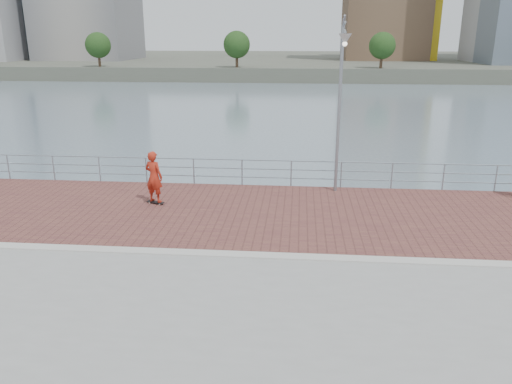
{
  "coord_description": "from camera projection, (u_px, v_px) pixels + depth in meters",
  "views": [
    {
      "loc": [
        1.32,
        -13.02,
        6.07
      ],
      "look_at": [
        0.0,
        2.0,
        1.3
      ],
      "focal_mm": 35.0,
      "sensor_mm": 36.0,
      "label": 1
    }
  ],
  "objects": [
    {
      "name": "far_shore",
      "position": [
        296.0,
        62.0,
        130.87
      ],
      "size": [
        320.0,
        95.0,
        2.5
      ],
      "primitive_type": "cube",
      "color": "#4C5142",
      "rests_on": "ground"
    },
    {
      "name": "curb",
      "position": [
        250.0,
        255.0,
        14.3
      ],
      "size": [
        40.0,
        0.4,
        0.06
      ],
      "primitive_type": "cube",
      "color": "#B7B5AD",
      "rests_on": "seawall"
    },
    {
      "name": "guardrail",
      "position": [
        267.0,
        170.0,
        20.74
      ],
      "size": [
        39.06,
        0.06,
        1.13
      ],
      "color": "#8C9EA8",
      "rests_on": "brick_lane"
    },
    {
      "name": "shoreline_trees",
      "position": [
        235.0,
        45.0,
        87.02
      ],
      "size": [
        109.42,
        4.67,
        6.22
      ],
      "color": "#473323",
      "rests_on": "far_shore"
    },
    {
      "name": "skateboarder",
      "position": [
        154.0,
        177.0,
        18.36
      ],
      "size": [
        0.82,
        0.67,
        1.93
      ],
      "primitive_type": "imported",
      "rotation": [
        0.0,
        0.0,
        2.79
      ],
      "color": "#B02817",
      "rests_on": "skateboard"
    },
    {
      "name": "skateboard",
      "position": [
        156.0,
        202.0,
        18.65
      ],
      "size": [
        0.72,
        0.41,
        0.08
      ],
      "rotation": [
        0.0,
        0.0,
        -0.35
      ],
      "color": "black",
      "rests_on": "brick_lane"
    },
    {
      "name": "street_lamp",
      "position": [
        342.0,
        77.0,
        18.42
      ],
      "size": [
        0.47,
        1.36,
        6.44
      ],
      "color": "gray",
      "rests_on": "brick_lane"
    },
    {
      "name": "brick_lane",
      "position": [
        260.0,
        213.0,
        17.72
      ],
      "size": [
        40.0,
        6.8,
        0.02
      ],
      "primitive_type": "cube",
      "color": "brown",
      "rests_on": "seawall"
    },
    {
      "name": "water",
      "position": [
        250.0,
        317.0,
        14.91
      ],
      "size": [
        400.0,
        400.0,
        0.0
      ],
      "primitive_type": "plane",
      "color": "slate",
      "rests_on": "ground"
    }
  ]
}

